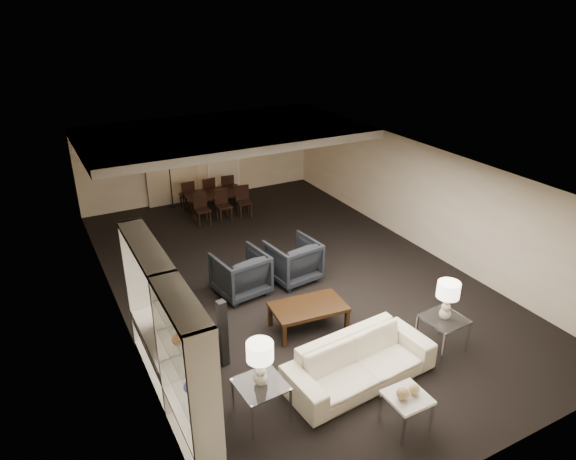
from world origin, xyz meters
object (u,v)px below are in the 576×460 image
Objects in this scene: marble_table at (406,411)px; armchair_left at (240,273)px; side_table_left at (261,401)px; chair_fm at (207,191)px; side_table_right at (442,333)px; chair_nm at (224,206)px; sofa at (360,362)px; vase_blue at (190,386)px; pendant_light at (235,150)px; vase_amber at (178,338)px; dining_table at (215,203)px; table_lamp_left at (260,364)px; floor_lamp at (171,182)px; chair_fr at (226,188)px; floor_speaker at (223,334)px; television at (159,326)px; chair_nl at (202,210)px; chair_fl at (187,194)px; armchair_right at (293,260)px; table_lamp_right at (447,301)px; chair_nr at (244,202)px.

armchair_left is at bearing 97.77° from marble_table.
chair_fm reaches higher than side_table_left.
side_table_right is 7.09m from chair_nm.
sofa is 14.31× the size of vase_blue.
pendant_light is 4.21m from armchair_left.
chair_fm is (3.23, 8.13, -1.23)m from vase_amber.
sofa is at bearing -89.74° from dining_table.
table_lamp_left is 8.75m from floor_lamp.
floor_lamp is (-0.94, 1.02, 0.46)m from dining_table.
side_table_left is 0.79× the size of chair_fr.
floor_speaker is (-3.43, 1.36, 0.29)m from side_table_right.
television is at bearing 125.44° from side_table_left.
side_table_left is 0.79× the size of chair_nl.
chair_fl is 1.00× the size of chair_fm.
armchair_right reaches higher than dining_table.
armchair_left is at bearing 124.88° from table_lamp_right.
side_table_left is at bearing -106.61° from chair_nm.
floor_speaker is 6.05m from chair_nm.
table_lamp_right reaches higher than chair_fm.
table_lamp_right is 0.81× the size of chair_fl.
vase_blue is (-0.03, -1.59, 0.10)m from television.
armchair_left is 5.85× the size of vase_blue.
chair_fl is (-0.60, 0.65, 0.14)m from dining_table.
floor_speaker is (-1.13, -1.94, 0.15)m from armchair_left.
vase_amber is at bearing 36.62° from armchair_right.
table_lamp_left is at bearing 71.09° from chair_fm.
armchair_right is 4.34m from dining_table.
pendant_light reaches higher than table_lamp_right.
chair_nl is at bearing 77.19° from table_lamp_left.
table_lamp_right reaches higher than marble_table.
chair_nr is at bearing 60.73° from vase_amber.
side_table_left is 2.03m from marble_table.
table_lamp_right is 0.42× the size of dining_table.
dining_table is (1.09, 4.34, -0.17)m from armchair_left.
chair_nr is at bearing 94.99° from side_table_right.
pendant_light reaches higher than sofa.
table_lamp_right is at bearing -4.66° from sofa.
vase_amber is (-0.03, -1.26, 0.60)m from television.
television is 1.40m from vase_amber.
chair_fm is (1.09, 4.99, -0.03)m from armchair_left.
television is at bearing 164.95° from floor_speaker.
dining_table is 1.92× the size of chair_fl.
table_lamp_right is at bearing 117.22° from armchair_left.
chair_nr is at bearing 8.04° from pendant_light.
television is 7.37m from chair_fl.
television reaches higher than floor_speaker.
pendant_light is 1.81m from dining_table.
table_lamp_right reaches higher than side_table_right.
sofa is at bearing 73.06° from armchair_right.
sofa is at bearing -97.13° from pendant_light.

